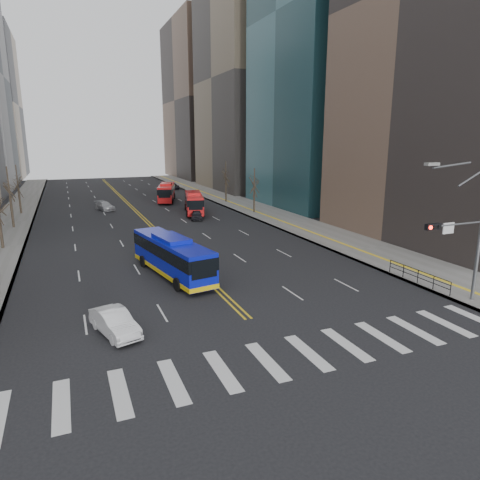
% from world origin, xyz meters
% --- Properties ---
extents(ground, '(220.00, 220.00, 0.00)m').
position_xyz_m(ground, '(0.00, 0.00, 0.00)').
color(ground, black).
extents(sidewalk_right, '(7.00, 130.00, 0.15)m').
position_xyz_m(sidewalk_right, '(17.50, 45.00, 0.07)').
color(sidewalk_right, gray).
rests_on(sidewalk_right, ground).
extents(sidewalk_left, '(5.00, 130.00, 0.15)m').
position_xyz_m(sidewalk_left, '(-16.50, 45.00, 0.07)').
color(sidewalk_left, gray).
rests_on(sidewalk_left, ground).
extents(crosswalk, '(26.70, 4.00, 0.01)m').
position_xyz_m(crosswalk, '(0.00, 0.00, 0.01)').
color(crosswalk, silver).
rests_on(crosswalk, ground).
extents(centerline, '(0.55, 100.00, 0.01)m').
position_xyz_m(centerline, '(0.00, 55.00, 0.01)').
color(centerline, gold).
rests_on(centerline, ground).
extents(office_towers, '(83.00, 134.00, 58.00)m').
position_xyz_m(office_towers, '(0.12, 68.51, 23.92)').
color(office_towers, '#959598').
rests_on(office_towers, ground).
extents(signal_mast, '(5.37, 0.37, 9.39)m').
position_xyz_m(signal_mast, '(13.77, 2.00, 4.86)').
color(signal_mast, slate).
rests_on(signal_mast, ground).
extents(pedestrian_railing, '(0.06, 6.06, 1.02)m').
position_xyz_m(pedestrian_railing, '(14.30, 6.00, 0.82)').
color(pedestrian_railing, black).
rests_on(pedestrian_railing, sidewalk_right).
extents(street_trees, '(35.20, 47.20, 7.60)m').
position_xyz_m(street_trees, '(-7.18, 34.55, 4.87)').
color(street_trees, '#2E241C').
rests_on(street_trees, ground).
extents(blue_bus, '(4.30, 11.35, 3.26)m').
position_xyz_m(blue_bus, '(-2.28, 15.24, 1.71)').
color(blue_bus, '#0C16B5').
rests_on(blue_bus, ground).
extents(red_bus_near, '(4.50, 10.18, 3.18)m').
position_xyz_m(red_bus_near, '(7.70, 43.27, 1.78)').
color(red_bus_near, red).
rests_on(red_bus_near, ground).
extents(red_bus_far, '(5.18, 10.42, 3.25)m').
position_xyz_m(red_bus_far, '(6.71, 57.00, 1.82)').
color(red_bus_far, red).
rests_on(red_bus_far, ground).
extents(car_white, '(2.63, 4.49, 1.40)m').
position_xyz_m(car_white, '(-7.79, 6.00, 0.70)').
color(car_white, silver).
rests_on(car_white, ground).
extents(car_dark_mid, '(2.53, 4.09, 1.30)m').
position_xyz_m(car_dark_mid, '(6.63, 38.32, 0.65)').
color(car_dark_mid, black).
rests_on(car_dark_mid, ground).
extents(car_silver, '(3.16, 4.94, 1.33)m').
position_xyz_m(car_silver, '(-4.32, 51.14, 0.67)').
color(car_silver, '#99999E').
rests_on(car_silver, ground).
extents(car_dark_far, '(2.38, 4.74, 1.29)m').
position_xyz_m(car_dark_far, '(12.32, 75.51, 0.64)').
color(car_dark_far, black).
rests_on(car_dark_far, ground).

